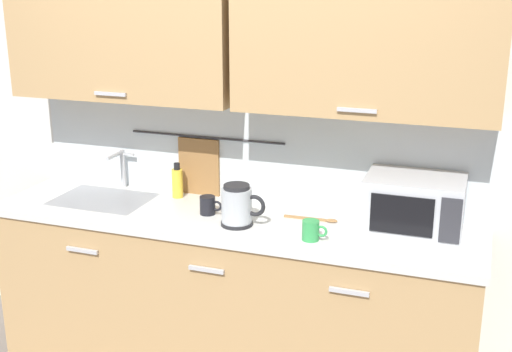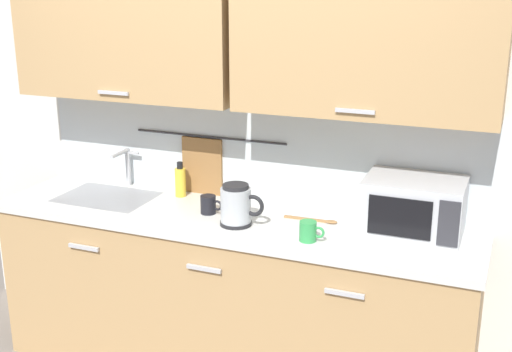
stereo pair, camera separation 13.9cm
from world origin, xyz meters
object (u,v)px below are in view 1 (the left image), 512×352
(electric_kettle, at_px, (238,206))
(mug_near_sink, at_px, (208,205))
(dish_soap_bottle, at_px, (177,182))
(wooden_spoon, at_px, (317,219))
(microwave, at_px, (414,204))
(mug_by_kettle, at_px, (311,230))

(electric_kettle, bearing_deg, mug_near_sink, 154.38)
(electric_kettle, relative_size, dish_soap_bottle, 1.16)
(wooden_spoon, bearing_deg, electric_kettle, -151.33)
(electric_kettle, xyz_separation_m, mug_near_sink, (-0.20, 0.10, -0.05))
(dish_soap_bottle, bearing_deg, electric_kettle, -31.75)
(microwave, xyz_separation_m, mug_by_kettle, (-0.43, -0.27, -0.09))
(mug_by_kettle, xyz_separation_m, wooden_spoon, (-0.04, 0.26, -0.04))
(microwave, height_order, dish_soap_bottle, microwave)
(mug_by_kettle, height_order, wooden_spoon, mug_by_kettle)
(dish_soap_bottle, height_order, mug_near_sink, dish_soap_bottle)
(electric_kettle, xyz_separation_m, wooden_spoon, (0.35, 0.19, -0.10))
(dish_soap_bottle, relative_size, wooden_spoon, 0.71)
(mug_near_sink, relative_size, mug_by_kettle, 1.00)
(microwave, xyz_separation_m, dish_soap_bottle, (-1.29, 0.08, -0.05))
(microwave, height_order, electric_kettle, microwave)
(mug_near_sink, bearing_deg, microwave, 6.33)
(microwave, distance_m, mug_by_kettle, 0.52)
(microwave, bearing_deg, wooden_spoon, -178.13)
(microwave, relative_size, dish_soap_bottle, 2.35)
(mug_near_sink, distance_m, mug_by_kettle, 0.61)
(microwave, height_order, mug_by_kettle, microwave)
(microwave, bearing_deg, electric_kettle, -165.72)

